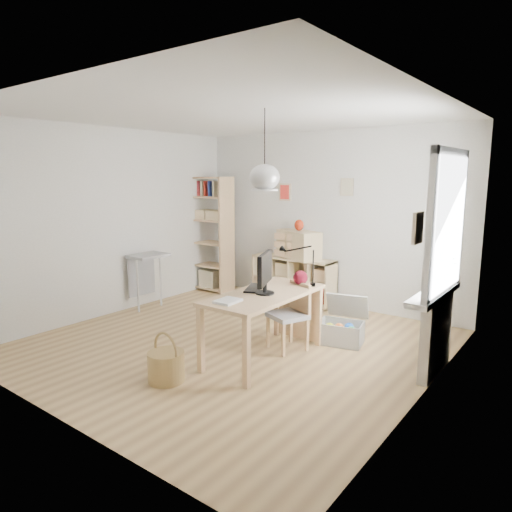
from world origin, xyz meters
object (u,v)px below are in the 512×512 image
Objects in this scene: desk at (264,301)px; chair at (291,312)px; tall_bookshelf at (210,229)px; storage_chest at (342,328)px; monitor at (265,271)px; cube_shelf at (293,282)px; drawer_chest at (299,245)px.

chair is (0.09, 0.42, -0.21)m from desk.
tall_bookshelf reaches higher than chair.
chair reaches higher than storage_chest.
storage_chest is at bearing 77.87° from chair.
tall_bookshelf is at bearing 119.72° from monitor.
monitor is at bearing -127.16° from storage_chest.
monitor reaches higher than chair.
storage_chest is (0.39, 0.56, -0.27)m from chair.
cube_shelf is at bearing 144.25° from chair.
monitor is 2.41m from drawer_chest.
tall_bookshelf reaches higher than monitor.
desk is 0.48m from chair.
storage_chest is (1.50, -1.25, -0.12)m from cube_shelf.
tall_bookshelf reaches higher than drawer_chest.
cube_shelf is 2.03× the size of storage_chest.
monitor is at bearing -44.01° from drawer_chest.
storage_chest is at bearing 63.90° from desk.
monitor is (1.05, -2.26, 0.70)m from cube_shelf.
cube_shelf reaches higher than storage_chest.
desk is 1.90× the size of chair.
cube_shelf is 2.13m from chair.
drawer_chest is at bearing 112.58° from desk.
storage_chest is 1.99m from drawer_chest.
monitor is (-0.06, -0.44, 0.55)m from chair.
tall_bookshelf reaches higher than storage_chest.
tall_bookshelf is 2.60× the size of drawer_chest.
tall_bookshelf is 3.28m from monitor.
monitor is at bearing -65.06° from cube_shelf.
desk reaches higher than cube_shelf.
chair is (1.11, -1.81, 0.15)m from cube_shelf.
drawer_chest is (1.68, 0.24, -0.15)m from tall_bookshelf.
tall_bookshelf is 1.70m from drawer_chest.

